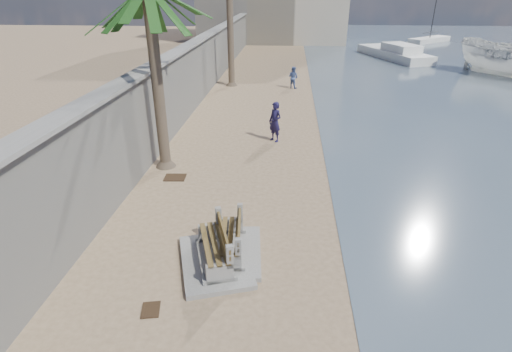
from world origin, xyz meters
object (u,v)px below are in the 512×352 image
object	(u,v)px
bench_far	(231,241)
person_a	(275,119)
yacht_far	(393,55)
bench_near	(215,249)
sailboat_west	(429,40)
boat_cruiser	(512,57)
person_b	(293,76)

from	to	relation	value
bench_far	person_a	world-z (taller)	person_a
bench_far	yacht_far	bearing A→B (deg)	70.73
bench_near	sailboat_west	bearing A→B (deg)	67.44
bench_near	boat_cruiser	xyz separation A→B (m)	(18.97, 25.20, 1.07)
bench_near	yacht_far	size ratio (longest dim) A/B	0.29
boat_cruiser	yacht_far	world-z (taller)	boat_cruiser
sailboat_west	yacht_far	bearing A→B (deg)	-119.66
person_b	sailboat_west	xyz separation A→B (m)	(17.35, 26.70, -0.51)
bench_near	bench_far	bearing A→B (deg)	50.47
bench_far	sailboat_west	size ratio (longest dim) A/B	0.26
person_a	sailboat_west	size ratio (longest dim) A/B	0.23
person_b	person_a	bearing A→B (deg)	119.66
yacht_far	sailboat_west	distance (m)	14.96
bench_near	person_b	distance (m)	20.03
boat_cruiser	sailboat_west	bearing A→B (deg)	53.21
person_b	yacht_far	world-z (taller)	person_b
person_a	sailboat_west	xyz separation A→B (m)	(18.20, 37.41, -0.74)
bench_near	person_b	size ratio (longest dim) A/B	1.73
bench_far	person_b	size ratio (longest dim) A/B	1.48
person_a	boat_cruiser	world-z (taller)	boat_cruiser
person_a	sailboat_west	distance (m)	41.61
bench_near	person_a	bearing A→B (deg)	82.75
yacht_far	sailboat_west	xyz separation A→B (m)	(7.40, 13.00, -0.03)
bench_far	person_b	xyz separation A→B (m)	(1.66, 19.49, 0.40)
bench_near	bench_far	size ratio (longest dim) A/B	1.17
bench_near	person_a	size ratio (longest dim) A/B	1.36
bench_far	person_b	bearing A→B (deg)	85.12
bench_far	person_b	world-z (taller)	person_b
sailboat_west	person_b	bearing A→B (deg)	-123.01
bench_far	bench_near	bearing A→B (deg)	-129.53
boat_cruiser	sailboat_west	world-z (taller)	sailboat_west
bench_near	yacht_far	world-z (taller)	yacht_far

